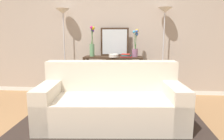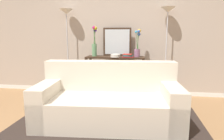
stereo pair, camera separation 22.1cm
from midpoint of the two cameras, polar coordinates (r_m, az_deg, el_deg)
name	(u,v)px [view 2 (the right image)]	position (r m, az deg, el deg)	size (l,w,h in m)	color
back_wall	(113,23)	(4.41, 1.87, 13.25)	(12.00, 0.15, 3.08)	white
area_rug	(107,126)	(2.93, 0.88, -15.73)	(2.72, 1.85, 0.01)	#332823
couch	(109,102)	(2.97, 1.23, -9.07)	(2.09, 1.09, 0.88)	beige
console_table	(115,69)	(4.11, 2.48, 0.14)	(1.19, 0.39, 0.85)	#382619
floor_lamp_left	(67,28)	(4.35, -11.38, 11.70)	(0.28, 0.28, 1.82)	silver
floor_lamp_right	(167,28)	(4.14, 17.05, 11.56)	(0.28, 0.28, 1.82)	silver
wall_mirror	(117,42)	(4.21, 3.00, 8.05)	(0.59, 0.02, 0.58)	#382619
vase_tall_flowers	(95,43)	(4.13, -3.48, 7.76)	(0.12, 0.13, 0.61)	#669E6B
vase_short_flowers	(137,47)	(4.04, 8.88, 6.60)	(0.13, 0.12, 0.55)	gray
fruit_bowl	(115,56)	(3.95, 2.60, 4.15)	(0.19, 0.19, 0.06)	silver
book_stack	(128,56)	(3.95, 6.15, 4.10)	(0.23, 0.18, 0.07)	maroon
book_row_under_console	(99,93)	(4.28, -2.15, -6.66)	(0.28, 0.18, 0.13)	navy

